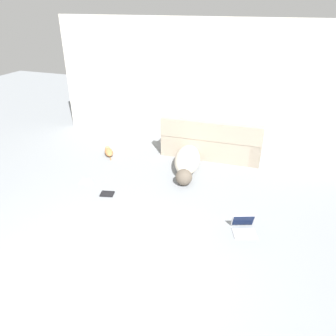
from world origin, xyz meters
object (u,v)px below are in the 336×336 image
Objects in this scene: couch at (212,142)px; book_black at (107,194)px; dog at (187,161)px; cat at (109,152)px; laptop_open at (244,226)px; book_cream at (85,181)px.

couch reaches higher than book_black.
cat is (-1.76, 0.11, -0.12)m from dog.
couch is 2.59m from laptop_open.
dog is 1.67m from book_black.
couch reaches higher than cat.
cat is 1.21m from book_cream.
dog is 8.88× the size of book_cream.
laptop_open is at bearing 29.26° from dog.
dog is (-0.28, -0.87, -0.10)m from couch.
book_black is 0.63m from book_cream.
book_black is at bearing 57.84° from couch.
book_black is 1.37× the size of book_cream.
dog is 1.99m from laptop_open.
dog is 1.92m from book_cream.
dog is at bearing 70.04° from couch.
cat is at bearing 118.26° from book_black.
book_black is at bearing 171.28° from cat.
laptop_open reaches higher than cat.
couch is 2.71m from book_cream.
book_black is (-0.99, -1.33, -0.17)m from dog.
book_black is (-2.30, 0.18, -0.06)m from laptop_open.
laptop_open is 2.91m from book_cream.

